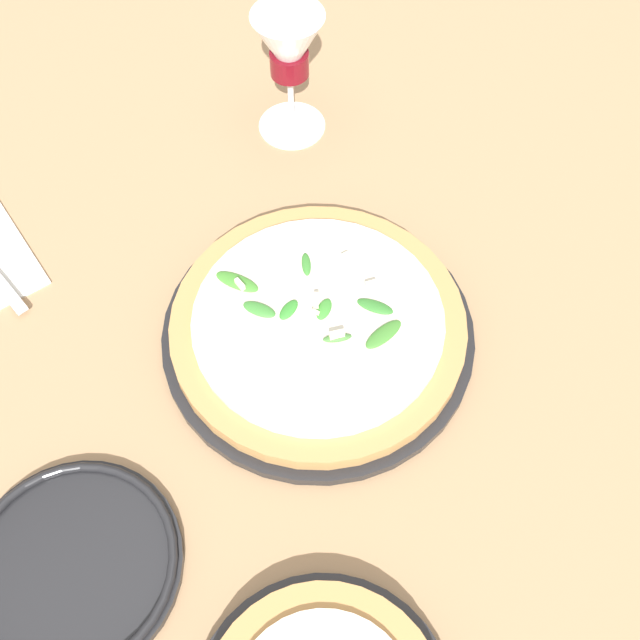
% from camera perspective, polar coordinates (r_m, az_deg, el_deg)
% --- Properties ---
extents(ground_plane, '(6.00, 6.00, 0.00)m').
position_cam_1_polar(ground_plane, '(0.74, 0.28, -1.78)').
color(ground_plane, '#9E7A56').
extents(pizza_arugula_main, '(0.31, 0.31, 0.05)m').
position_cam_1_polar(pizza_arugula_main, '(0.73, -0.00, -0.54)').
color(pizza_arugula_main, black).
rests_on(pizza_arugula_main, ground_plane).
extents(wine_glass, '(0.08, 0.08, 0.15)m').
position_cam_1_polar(wine_glass, '(0.85, -2.38, 19.68)').
color(wine_glass, white).
rests_on(wine_glass, ground_plane).
extents(side_plate_white, '(0.18, 0.18, 0.02)m').
position_cam_1_polar(side_plate_white, '(0.68, -18.35, -17.35)').
color(side_plate_white, black).
rests_on(side_plate_white, ground_plane).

